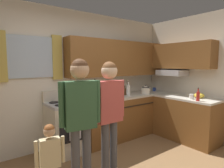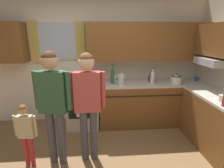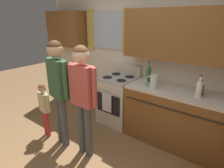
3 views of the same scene
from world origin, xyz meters
The scene contains 10 objects.
back_wall_unit centered at (0.09, 1.81, 1.46)m, with size 4.60×0.42×2.60m.
kitchen_counter_run centered at (1.48, 1.20, 0.45)m, with size 2.22×1.89×0.90m.
stove_oven centered at (-0.25, 1.54, 0.47)m, with size 0.62×0.67×1.10m.
bottle_milk_white centered at (1.14, 1.46, 1.02)m, with size 0.08×0.08×0.31m.
bottle_wine_green centered at (0.35, 1.53, 1.05)m, with size 0.08×0.08×0.39m.
bottle_squat_brown centered at (1.14, 1.59, 0.98)m, with size 0.08×0.08×0.21m.
water_pitcher centered at (0.50, 1.39, 1.01)m, with size 0.19×0.11×0.22m.
adult_holding_child centered at (-0.55, 0.43, 1.03)m, with size 0.50×0.23×1.64m.
adult_in_plaid centered at (-0.08, 0.48, 1.01)m, with size 0.50×0.22×1.61m.
small_child centered at (-0.94, 0.40, 0.59)m, with size 0.32×0.13×0.94m.
Camera 3 is at (1.65, -1.14, 1.92)m, focal length 30.04 mm.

